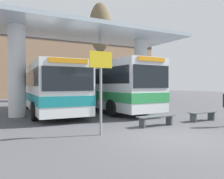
# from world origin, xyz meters

# --- Properties ---
(ground_plane) EXTENTS (100.00, 100.00, 0.00)m
(ground_plane) POSITION_xyz_m (0.00, 0.00, 0.00)
(ground_plane) COLOR #4C4C51
(townhouse_backdrop) EXTENTS (40.00, 0.58, 10.82)m
(townhouse_backdrop) POSITION_xyz_m (0.00, 26.91, 6.27)
(townhouse_backdrop) COLOR #9E7A5B
(townhouse_backdrop) RESTS_ON ground_plane
(station_canopy) EXTENTS (13.67, 5.34, 5.50)m
(station_canopy) POSITION_xyz_m (0.00, 7.89, 4.40)
(station_canopy) COLOR silver
(station_canopy) RESTS_ON ground_plane
(transit_bus_left_bay) EXTENTS (3.13, 10.40, 3.08)m
(transit_bus_left_bay) POSITION_xyz_m (-2.27, 9.01, 1.72)
(transit_bus_left_bay) COLOR white
(transit_bus_left_bay) RESTS_ON ground_plane
(transit_bus_center_bay) EXTENTS (3.12, 10.67, 3.34)m
(transit_bus_center_bay) POSITION_xyz_m (1.65, 8.63, 1.85)
(transit_bus_center_bay) COLOR silver
(transit_bus_center_bay) RESTS_ON ground_plane
(waiting_bench_near_pillar) EXTENTS (1.89, 0.44, 0.46)m
(waiting_bench_near_pillar) POSITION_xyz_m (0.91, 1.84, 0.35)
(waiting_bench_near_pillar) COLOR #4C5156
(waiting_bench_near_pillar) RESTS_ON ground_plane
(waiting_bench_mid_platform) EXTENTS (1.64, 0.44, 0.46)m
(waiting_bench_mid_platform) POSITION_xyz_m (3.90, 1.84, 0.34)
(waiting_bench_mid_platform) COLOR #4C5156
(waiting_bench_mid_platform) RESTS_ON ground_plane
(info_sign_platform) EXTENTS (0.90, 0.09, 3.06)m
(info_sign_platform) POSITION_xyz_m (-1.99, 1.43, 2.18)
(info_sign_platform) COLOR gray
(info_sign_platform) RESTS_ON ground_plane
(poplar_tree_behind_left) EXTENTS (2.74, 2.74, 11.93)m
(poplar_tree_behind_left) POSITION_xyz_m (5.90, 18.66, 8.82)
(poplar_tree_behind_left) COLOR #473A2B
(poplar_tree_behind_left) RESTS_ON ground_plane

